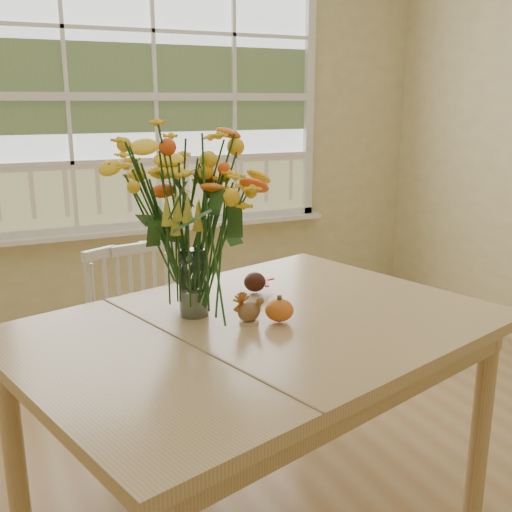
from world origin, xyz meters
name	(u,v)px	position (x,y,z in m)	size (l,w,h in m)	color
wall_back	(155,128)	(0.00, 2.25, 1.35)	(4.00, 0.02, 2.70)	#CABA81
window	(156,100)	(0.00, 2.21, 1.53)	(2.42, 0.12, 1.74)	silver
dining_table	(259,348)	(-0.29, 0.00, 0.73)	(1.78, 1.48, 0.82)	tan
windsor_chair	(142,341)	(-0.51, 0.74, 0.51)	(0.48, 0.46, 0.90)	white
flower_vase	(192,218)	(-0.46, 0.16, 1.15)	(0.47, 0.47, 0.55)	white
pumpkin	(279,311)	(-0.23, -0.03, 0.86)	(0.09, 0.09, 0.07)	#D95819
turkey_figurine	(249,312)	(-0.33, 0.00, 0.86)	(0.09, 0.08, 0.10)	#CCB78C
dark_gourd	(255,283)	(-0.18, 0.29, 0.86)	(0.13, 0.12, 0.07)	#38160F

